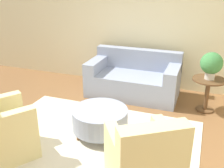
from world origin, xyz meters
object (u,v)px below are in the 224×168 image
at_px(armchair_right, 144,165).
at_px(side_table, 208,89).
at_px(couch, 134,79).
at_px(potted_plant_on_side_table, 211,64).
at_px(ottoman_table, 100,119).

height_order(armchair_right, side_table, armchair_right).
relative_size(couch, armchair_right, 1.82).
distance_m(armchair_right, potted_plant_on_side_table, 2.50).
distance_m(ottoman_table, side_table, 2.09).
bearing_deg(armchair_right, ottoman_table, 134.11).
relative_size(armchair_right, ottoman_table, 1.18).
relative_size(side_table, potted_plant_on_side_table, 1.29).
distance_m(couch, potted_plant_on_side_table, 1.58).
height_order(armchair_right, ottoman_table, armchair_right).
relative_size(armchair_right, side_table, 1.61).
bearing_deg(side_table, ottoman_table, -136.36).
height_order(side_table, potted_plant_on_side_table, potted_plant_on_side_table).
height_order(armchair_right, potted_plant_on_side_table, potted_plant_on_side_table).
bearing_deg(couch, ottoman_table, -91.93).
height_order(ottoman_table, side_table, side_table).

